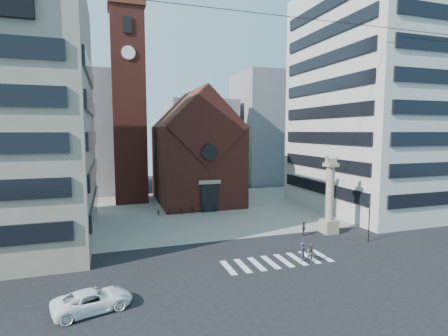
{
  "coord_description": "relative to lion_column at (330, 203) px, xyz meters",
  "views": [
    {
      "loc": [
        -13.14,
        -29.67,
        11.38
      ],
      "look_at": [
        -0.76,
        8.0,
        7.19
      ],
      "focal_mm": 28.0,
      "sensor_mm": 36.0,
      "label": 1
    }
  ],
  "objects": [
    {
      "name": "ground",
      "position": [
        -10.01,
        -3.0,
        -3.46
      ],
      "size": [
        120.0,
        120.0,
        0.0
      ],
      "primitive_type": "plane",
      "color": "black",
      "rests_on": "ground"
    },
    {
      "name": "piazza",
      "position": [
        -10.01,
        16.0,
        -3.43
      ],
      "size": [
        46.0,
        30.0,
        0.05
      ],
      "primitive_type": "cube",
      "color": "gray",
      "rests_on": "ground"
    },
    {
      "name": "zebra_crossing",
      "position": [
        -9.46,
        -6.0,
        -3.45
      ],
      "size": [
        10.2,
        3.2,
        0.01
      ],
      "primitive_type": null,
      "color": "white",
      "rests_on": "ground"
    },
    {
      "name": "church",
      "position": [
        -10.01,
        22.04,
        4.53
      ],
      "size": [
        12.0,
        16.65,
        18.0
      ],
      "color": "maroon",
      "rests_on": "ground"
    },
    {
      "name": "campanile",
      "position": [
        -20.01,
        25.0,
        12.28
      ],
      "size": [
        5.5,
        5.5,
        31.2
      ],
      "color": "maroon",
      "rests_on": "ground"
    },
    {
      "name": "building_right",
      "position": [
        13.99,
        9.0,
        12.54
      ],
      "size": [
        18.0,
        22.0,
        32.0
      ],
      "primitive_type": "cube",
      "color": "beige",
      "rests_on": "ground"
    },
    {
      "name": "bg_block_left",
      "position": [
        -30.01,
        37.0,
        7.54
      ],
      "size": [
        16.0,
        14.0,
        22.0
      ],
      "primitive_type": "cube",
      "color": "gray",
      "rests_on": "ground"
    },
    {
      "name": "bg_block_mid",
      "position": [
        -4.01,
        42.0,
        5.54
      ],
      "size": [
        14.0,
        12.0,
        18.0
      ],
      "primitive_type": "cube",
      "color": "gray",
      "rests_on": "ground"
    },
    {
      "name": "bg_block_right",
      "position": [
        11.99,
        39.0,
        8.54
      ],
      "size": [
        16.0,
        14.0,
        24.0
      ],
      "primitive_type": "cube",
      "color": "gray",
      "rests_on": "ground"
    },
    {
      "name": "lion_column",
      "position": [
        0.0,
        0.0,
        0.0
      ],
      "size": [
        1.63,
        1.6,
        8.68
      ],
      "color": "gray",
      "rests_on": "ground"
    },
    {
      "name": "traffic_light",
      "position": [
        1.99,
        -4.0,
        -1.17
      ],
      "size": [
        0.13,
        0.16,
        4.3
      ],
      "color": "black",
      "rests_on": "ground"
    },
    {
      "name": "white_car",
      "position": [
        -24.48,
        -9.95,
        -2.78
      ],
      "size": [
        5.3,
        3.42,
        1.36
      ],
      "primitive_type": "imported",
      "rotation": [
        0.0,
        0.0,
        1.83
      ],
      "color": "white",
      "rests_on": "ground"
    },
    {
      "name": "pedestrian_0",
      "position": [
        -7.32,
        -6.65,
        -2.61
      ],
      "size": [
        0.73,
        0.72,
        1.69
      ],
      "primitive_type": "imported",
      "rotation": [
        0.0,
        0.0,
        0.77
      ],
      "color": "#343347",
      "rests_on": "ground"
    },
    {
      "name": "pedestrian_1",
      "position": [
        -6.79,
        -7.14,
        -2.63
      ],
      "size": [
        0.97,
        0.86,
        1.66
      ],
      "primitive_type": "imported",
      "rotation": [
        0.0,
        0.0,
        -0.34
      ],
      "color": "#584846",
      "rests_on": "ground"
    },
    {
      "name": "pedestrian_2",
      "position": [
        -3.22,
        0.0,
        -2.69
      ],
      "size": [
        0.63,
        0.97,
        1.53
      ],
      "primitive_type": "imported",
      "rotation": [
        0.0,
        0.0,
        1.26
      ],
      "color": "#26282E",
      "rests_on": "ground"
    },
    {
      "name": "scooter_0",
      "position": [
        -17.13,
        14.1,
        -2.96
      ],
      "size": [
        0.72,
        1.75,
        0.9
      ],
      "primitive_type": "imported",
      "rotation": [
        0.0,
        0.0,
        -0.07
      ],
      "color": "black",
      "rests_on": "piazza"
    },
    {
      "name": "scooter_1",
      "position": [
        -15.56,
        14.1,
        -2.91
      ],
      "size": [
        0.59,
        1.69,
        1.0
      ],
      "primitive_type": "imported",
      "rotation": [
        0.0,
        0.0,
        -0.07
      ],
      "color": "black",
      "rests_on": "piazza"
    },
    {
      "name": "scooter_2",
      "position": [
        -13.99,
        14.1,
        -2.96
      ],
      "size": [
        0.72,
        1.75,
        0.9
      ],
      "primitive_type": "imported",
      "rotation": [
        0.0,
        0.0,
        -0.07
      ],
      "color": "black",
      "rests_on": "piazza"
    },
    {
      "name": "scooter_3",
      "position": [
        -12.42,
        14.1,
        -2.91
      ],
      "size": [
        0.59,
        1.69,
        1.0
      ],
      "primitive_type": "imported",
      "rotation": [
        0.0,
        0.0,
        -0.07
      ],
      "color": "black",
      "rests_on": "piazza"
    },
    {
      "name": "scooter_4",
      "position": [
        -10.85,
        14.1,
        -2.96
      ],
      "size": [
        0.72,
        1.75,
        0.9
      ],
      "primitive_type": "imported",
      "rotation": [
        0.0,
        0.0,
        -0.07
      ],
      "color": "black",
      "rests_on": "piazza"
    },
    {
      "name": "scooter_5",
      "position": [
        -9.28,
        14.1,
        -2.91
      ],
      "size": [
        0.59,
        1.69,
        1.0
      ],
      "primitive_type": "imported",
      "rotation": [
        0.0,
        0.0,
        -0.07
      ],
      "color": "black",
      "rests_on": "piazza"
    }
  ]
}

